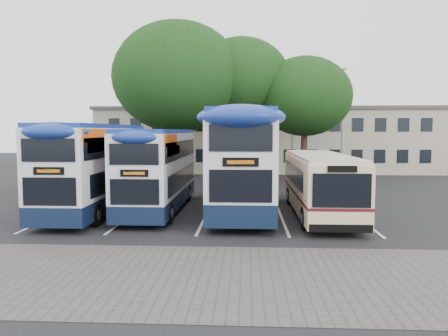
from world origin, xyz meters
The scene contains 12 objects.
ground centered at (0.00, 0.00, 0.00)m, with size 120.00×120.00×0.00m, color black.
paving_strip centered at (-2.00, -5.00, 0.01)m, with size 40.00×6.00×0.01m, color #595654.
bay_lines centered at (-3.75, 5.00, 0.01)m, with size 14.12×11.00×0.01m.
depot_building centered at (0.00, 26.99, 3.15)m, with size 32.40×8.40×6.20m.
lamp_post centered at (6.00, 19.97, 5.08)m, with size 0.25×1.05×9.06m.
tree_left centered at (-7.08, 16.56, 7.97)m, with size 9.79×9.79×12.14m.
tree_mid centered at (-2.31, 17.96, 7.95)m, with size 7.61×7.61×11.20m.
tree_right centered at (2.54, 17.26, 6.56)m, with size 7.12×7.12×9.60m.
bus_dd_left centered at (-9.22, 4.42, 2.35)m, with size 2.48×10.24×4.27m.
bus_dd_mid centered at (-6.19, 4.86, 2.22)m, with size 2.34×9.66×4.02m.
bus_dd_right centered at (-2.07, 5.26, 2.68)m, with size 2.83×11.67×4.87m.
bus_single centered at (1.57, 4.10, 1.62)m, with size 2.44×9.61×2.86m.
Camera 1 is at (-1.85, -16.54, 3.96)m, focal length 35.00 mm.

